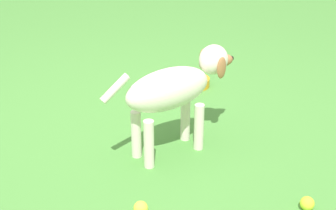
% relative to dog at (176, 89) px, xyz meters
% --- Properties ---
extents(ground, '(14.00, 14.00, 0.00)m').
position_rel_dog_xyz_m(ground, '(0.16, -0.20, -0.37)').
color(ground, '#478438').
extents(dog, '(0.80, 0.31, 0.55)m').
position_rel_dog_xyz_m(dog, '(0.00, 0.00, 0.00)').
color(dog, silver).
rests_on(dog, ground).
extents(tennis_ball_0, '(0.07, 0.07, 0.07)m').
position_rel_dog_xyz_m(tennis_ball_0, '(-0.36, 0.70, -0.33)').
color(tennis_ball_0, '#C4E42F').
rests_on(tennis_ball_0, ground).
extents(tennis_ball_1, '(0.07, 0.07, 0.07)m').
position_rel_dog_xyz_m(tennis_ball_1, '(0.35, 0.46, -0.33)').
color(tennis_ball_1, '#D1E43D').
rests_on(tennis_ball_1, ground).
extents(water_bowl, '(0.22, 0.22, 0.06)m').
position_rel_dog_xyz_m(water_bowl, '(-0.45, -0.75, -0.34)').
color(water_bowl, orange).
rests_on(water_bowl, ground).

